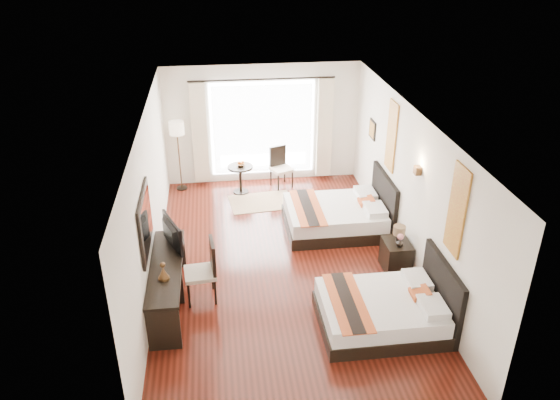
{
  "coord_description": "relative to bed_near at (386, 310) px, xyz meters",
  "views": [
    {
      "loc": [
        -1.09,
        -8.29,
        5.57
      ],
      "look_at": [
        -0.03,
        0.16,
        1.24
      ],
      "focal_mm": 35.0,
      "sensor_mm": 36.0,
      "label": 1
    }
  ],
  "objects": [
    {
      "name": "mirror_frame",
      "position": [
        -3.57,
        0.94,
        1.27
      ],
      "size": [
        0.04,
        1.25,
        0.95
      ],
      "primitive_type": "cube",
      "color": "black",
      "rests_on": "wall_desk"
    },
    {
      "name": "vase",
      "position": [
        0.64,
        1.37,
        0.29
      ],
      "size": [
        0.14,
        0.14,
        0.13
      ],
      "primitive_type": "imported",
      "rotation": [
        0.0,
        0.0,
        0.15
      ],
      "color": "black",
      "rests_on": "nightstand"
    },
    {
      "name": "ceiling",
      "position": [
        -1.35,
        1.87,
        2.51
      ],
      "size": [
        4.5,
        7.5,
        0.02
      ],
      "primitive_type": "cube",
      "color": "white",
      "rests_on": "wall_headboard"
    },
    {
      "name": "bed_far",
      "position": [
        -0.06,
        3.03,
        0.02
      ],
      "size": [
        2.02,
        1.58,
        1.14
      ],
      "color": "black",
      "rests_on": "floor"
    },
    {
      "name": "wall_desk",
      "position": [
        -3.59,
        1.87,
        1.12
      ],
      "size": [
        0.01,
        7.5,
        2.8
      ],
      "primitive_type": "cube",
      "color": "silver",
      "rests_on": "floor"
    },
    {
      "name": "window_glass",
      "position": [
        -1.35,
        5.6,
        1.02
      ],
      "size": [
        2.4,
        0.02,
        2.2
      ],
      "primitive_type": "cube",
      "color": "white",
      "rests_on": "wall_window"
    },
    {
      "name": "drape_right",
      "position": [
        0.1,
        5.5,
        1.0
      ],
      "size": [
        0.35,
        0.14,
        2.35
      ],
      "primitive_type": "cube",
      "color": "beige",
      "rests_on": "floor"
    },
    {
      "name": "drape_left",
      "position": [
        -2.8,
        5.5,
        1.0
      ],
      "size": [
        0.35,
        0.14,
        2.35
      ],
      "primitive_type": "cube",
      "color": "beige",
      "rests_on": "floor"
    },
    {
      "name": "art_panel_near",
      "position": [
        0.88,
        -0.0,
        1.67
      ],
      "size": [
        0.03,
        0.5,
        1.35
      ],
      "primitive_type": "cube",
      "color": "#993316",
      "rests_on": "wall_headboard"
    },
    {
      "name": "fruit_bowl",
      "position": [
        -1.91,
        4.95,
        0.4
      ],
      "size": [
        0.19,
        0.19,
        0.05
      ],
      "primitive_type": "imported",
      "rotation": [
        0.0,
        0.0,
        0.01
      ],
      "color": "#412C17",
      "rests_on": "side_table"
    },
    {
      "name": "floor_lamp",
      "position": [
        -3.29,
        5.32,
        1.11
      ],
      "size": [
        0.33,
        0.33,
        1.64
      ],
      "color": "black",
      "rests_on": "floor"
    },
    {
      "name": "mirror_glass",
      "position": [
        -3.54,
        0.94,
        1.27
      ],
      "size": [
        0.01,
        1.12,
        0.82
      ],
      "primitive_type": "cube",
      "color": "white",
      "rests_on": "mirror_frame"
    },
    {
      "name": "sheer_curtain",
      "position": [
        -1.35,
        5.54,
        1.02
      ],
      "size": [
        2.3,
        0.02,
        2.1
      ],
      "primitive_type": "cube",
      "color": "white",
      "rests_on": "wall_window"
    },
    {
      "name": "side_table",
      "position": [
        -1.93,
        4.94,
        0.05
      ],
      "size": [
        0.57,
        0.57,
        0.66
      ],
      "primitive_type": "cylinder",
      "color": "black",
      "rests_on": "floor"
    },
    {
      "name": "art_panel_far",
      "position": [
        0.88,
        3.03,
        1.67
      ],
      "size": [
        0.03,
        0.5,
        1.35
      ],
      "primitive_type": "cube",
      "color": "#993316",
      "rests_on": "wall_headboard"
    },
    {
      "name": "console_desk",
      "position": [
        -3.34,
        0.94,
        0.1
      ],
      "size": [
        0.5,
        2.2,
        0.76
      ],
      "primitive_type": "cube",
      "color": "black",
      "rests_on": "floor"
    },
    {
      "name": "window_chair",
      "position": [
        -0.96,
        5.17,
        0.01
      ],
      "size": [
        0.57,
        0.57,
        0.95
      ],
      "rotation": [
        0.0,
        0.0,
        -1.19
      ],
      "color": "beige",
      "rests_on": "floor"
    },
    {
      "name": "bed_near",
      "position": [
        0.0,
        0.0,
        0.0
      ],
      "size": [
        1.91,
        1.49,
        1.07
      ],
      "color": "black",
      "rests_on": "floor"
    },
    {
      "name": "desk_chair",
      "position": [
        -2.79,
        1.03,
        0.05
      ],
      "size": [
        0.54,
        0.54,
        1.07
      ],
      "rotation": [
        0.0,
        0.0,
        3.24
      ],
      "color": "beige",
      "rests_on": "floor"
    },
    {
      "name": "jute_rug",
      "position": [
        -1.51,
        4.39,
        -0.27
      ],
      "size": [
        1.47,
        1.08,
        0.01
      ],
      "primitive_type": "cube",
      "rotation": [
        0.0,
        0.0,
        0.1
      ],
      "color": "tan",
      "rests_on": "floor"
    },
    {
      "name": "nightstand",
      "position": [
        0.64,
        1.49,
        -0.01
      ],
      "size": [
        0.45,
        0.56,
        0.54
      ],
      "primitive_type": "cube",
      "color": "black",
      "rests_on": "floor"
    },
    {
      "name": "table_lamp",
      "position": [
        0.67,
        1.54,
        0.45
      ],
      "size": [
        0.22,
        0.22,
        0.34
      ],
      "color": "black",
      "rests_on": "nightstand"
    },
    {
      "name": "wall_headboard",
      "position": [
        0.9,
        1.87,
        1.12
      ],
      "size": [
        0.01,
        7.5,
        2.8
      ],
      "primitive_type": "cube",
      "color": "silver",
      "rests_on": "floor"
    },
    {
      "name": "wall_entry",
      "position": [
        -1.35,
        -1.88,
        1.12
      ],
      "size": [
        4.5,
        0.01,
        2.8
      ],
      "primitive_type": "cube",
      "color": "silver",
      "rests_on": "floor"
    },
    {
      "name": "television",
      "position": [
        -3.32,
        1.49,
        0.72
      ],
      "size": [
        0.42,
        0.83,
        0.49
      ],
      "primitive_type": "imported",
      "rotation": [
        0.0,
        0.0,
        1.95
      ],
      "color": "black",
      "rests_on": "console_desk"
    },
    {
      "name": "floor",
      "position": [
        -1.35,
        1.87,
        -0.28
      ],
      "size": [
        4.5,
        7.5,
        0.01
      ],
      "primitive_type": "cube",
      "color": "#361109",
      "rests_on": "ground"
    },
    {
      "name": "wall_sconce",
      "position": [
        0.84,
        1.49,
        1.64
      ],
      "size": [
        0.1,
        0.14,
        0.14
      ],
      "primitive_type": "cube",
      "color": "#4C331B",
      "rests_on": "wall_headboard"
    },
    {
      "name": "wall_window",
      "position": [
        -1.35,
        5.61,
        1.12
      ],
      "size": [
        4.5,
        0.01,
        2.8
      ],
      "primitive_type": "cube",
      "color": "silver",
      "rests_on": "floor"
    },
    {
      "name": "bronze_figurine",
      "position": [
        -3.34,
        0.56,
        0.61
      ],
      "size": [
        0.21,
        0.21,
        0.26
      ],
      "primitive_type": null,
      "rotation": [
        0.0,
        0.0,
        -0.2
      ],
      "color": "#4C331B",
      "rests_on": "console_desk"
    }
  ]
}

